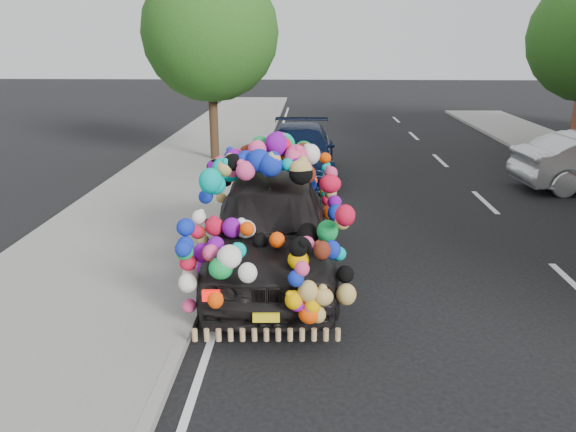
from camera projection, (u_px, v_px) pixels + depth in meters
The scene contains 6 objects.
ground at pixel (353, 284), 9.14m from camera, with size 100.00×100.00×0.00m, color black.
sidewalk at pixel (92, 277), 9.28m from camera, with size 4.00×60.00×0.12m, color gray.
kerb at pixel (209, 278), 9.20m from camera, with size 0.15×60.00×0.13m, color gray.
tree_near_sidewalk at pixel (210, 33), 17.13m from camera, with size 4.20×4.20×6.13m.
plush_art_car at pixel (270, 205), 9.21m from camera, with size 2.59×5.28×2.35m.
navy_sedan at pixel (299, 152), 16.21m from camera, with size 2.04×5.01×1.45m, color black.
Camera 1 is at (-0.73, -8.42, 3.80)m, focal length 35.00 mm.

